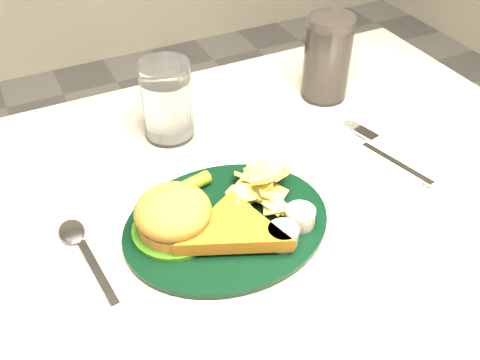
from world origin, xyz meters
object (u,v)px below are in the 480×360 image
object	(u,v)px
dinner_plate	(226,209)
water_glass	(167,101)
fork_napkin	(392,160)
cola_glass	(327,58)

from	to	relation	value
dinner_plate	water_glass	xyz separation A→B (m)	(0.01, 0.24, 0.03)
dinner_plate	fork_napkin	size ratio (longest dim) A/B	1.67
fork_napkin	dinner_plate	bearing A→B (deg)	168.51
cola_glass	water_glass	bearing A→B (deg)	178.28
fork_napkin	cola_glass	bearing A→B (deg)	72.63
dinner_plate	cola_glass	distance (m)	0.39
water_glass	fork_napkin	world-z (taller)	water_glass
water_glass	fork_napkin	bearing A→B (deg)	-38.51
dinner_plate	fork_napkin	world-z (taller)	dinner_plate
dinner_plate	fork_napkin	xyz separation A→B (m)	(0.29, 0.01, -0.03)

